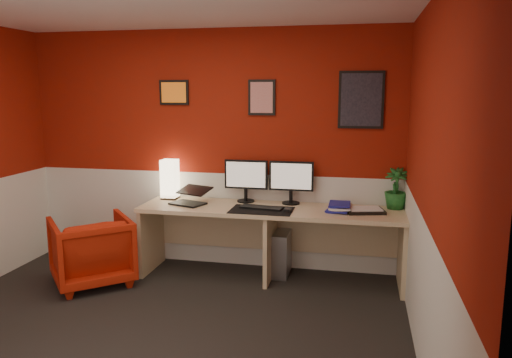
% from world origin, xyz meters
% --- Properties ---
extents(ground, '(4.00, 3.50, 0.01)m').
position_xyz_m(ground, '(0.00, 0.00, 0.00)').
color(ground, black).
rests_on(ground, ground).
extents(wall_back, '(4.00, 0.01, 2.50)m').
position_xyz_m(wall_back, '(0.00, 1.75, 1.25)').
color(wall_back, maroon).
rests_on(wall_back, ground).
extents(wall_right, '(0.01, 3.50, 2.50)m').
position_xyz_m(wall_right, '(2.00, 0.00, 1.25)').
color(wall_right, maroon).
rests_on(wall_right, ground).
extents(wainscot_back, '(4.00, 0.01, 1.00)m').
position_xyz_m(wainscot_back, '(0.00, 1.75, 0.50)').
color(wainscot_back, silver).
rests_on(wainscot_back, ground).
extents(wainscot_right, '(0.01, 3.50, 1.00)m').
position_xyz_m(wainscot_right, '(2.00, 0.00, 0.50)').
color(wainscot_right, silver).
rests_on(wainscot_right, ground).
extents(desk, '(2.60, 0.65, 0.73)m').
position_xyz_m(desk, '(0.70, 1.41, 0.36)').
color(desk, '#CEB284').
rests_on(desk, ground).
extents(shoji_lamp, '(0.16, 0.16, 0.40)m').
position_xyz_m(shoji_lamp, '(-0.42, 1.60, 0.93)').
color(shoji_lamp, '#FFE5B2').
rests_on(shoji_lamp, desk).
extents(laptop, '(0.39, 0.33, 0.22)m').
position_xyz_m(laptop, '(-0.15, 1.38, 0.84)').
color(laptop, black).
rests_on(laptop, desk).
extents(monitor_left, '(0.45, 0.06, 0.58)m').
position_xyz_m(monitor_left, '(0.40, 1.63, 1.02)').
color(monitor_left, black).
rests_on(monitor_left, desk).
extents(monitor_right, '(0.45, 0.06, 0.58)m').
position_xyz_m(monitor_right, '(0.88, 1.62, 1.02)').
color(monitor_right, black).
rests_on(monitor_right, desk).
extents(desk_mat, '(0.60, 0.38, 0.01)m').
position_xyz_m(desk_mat, '(0.64, 1.28, 0.73)').
color(desk_mat, black).
rests_on(desk_mat, desk).
extents(keyboard, '(0.44, 0.20, 0.02)m').
position_xyz_m(keyboard, '(0.62, 1.34, 0.74)').
color(keyboard, black).
rests_on(keyboard, desk_mat).
extents(mouse, '(0.07, 0.10, 0.03)m').
position_xyz_m(mouse, '(0.89, 1.27, 0.75)').
color(mouse, black).
rests_on(mouse, desk_mat).
extents(book_bottom, '(0.26, 0.32, 0.03)m').
position_xyz_m(book_bottom, '(1.27, 1.43, 0.74)').
color(book_bottom, '#202296').
rests_on(book_bottom, desk).
extents(book_middle, '(0.22, 0.29, 0.02)m').
position_xyz_m(book_middle, '(1.28, 1.42, 0.77)').
color(book_middle, silver).
rests_on(book_middle, book_bottom).
extents(book_top, '(0.20, 0.27, 0.03)m').
position_xyz_m(book_top, '(1.27, 1.42, 0.79)').
color(book_top, '#202296').
rests_on(book_top, book_middle).
extents(zen_tray, '(0.40, 0.33, 0.03)m').
position_xyz_m(zen_tray, '(1.61, 1.41, 0.74)').
color(zen_tray, black).
rests_on(zen_tray, desk).
extents(potted_plant, '(0.27, 0.27, 0.40)m').
position_xyz_m(potted_plant, '(1.90, 1.63, 0.93)').
color(potted_plant, '#19591E').
rests_on(potted_plant, desk).
extents(pc_tower, '(0.20, 0.45, 0.45)m').
position_xyz_m(pc_tower, '(0.78, 1.57, 0.23)').
color(pc_tower, '#99999E').
rests_on(pc_tower, ground).
extents(armchair, '(1.02, 1.02, 0.67)m').
position_xyz_m(armchair, '(-0.98, 0.92, 0.33)').
color(armchair, '#AC200B').
rests_on(armchair, ground).
extents(art_left, '(0.32, 0.02, 0.26)m').
position_xyz_m(art_left, '(-0.40, 1.74, 1.85)').
color(art_left, orange).
rests_on(art_left, wall_back).
extents(art_center, '(0.28, 0.02, 0.36)m').
position_xyz_m(art_center, '(0.55, 1.74, 1.80)').
color(art_center, red).
rests_on(art_center, wall_back).
extents(art_right, '(0.44, 0.02, 0.56)m').
position_xyz_m(art_right, '(1.54, 1.74, 1.78)').
color(art_right, black).
rests_on(art_right, wall_back).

